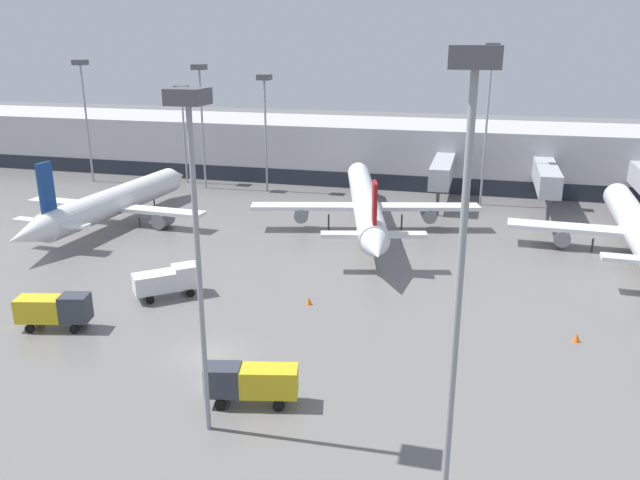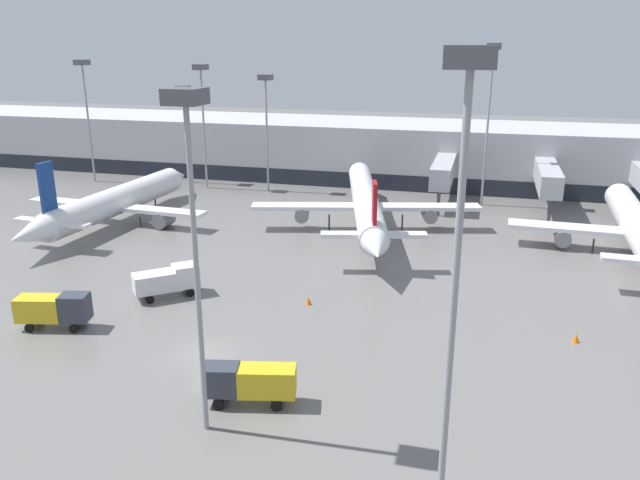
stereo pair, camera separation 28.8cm
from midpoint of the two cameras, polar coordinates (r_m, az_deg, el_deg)
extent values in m
plane|color=slate|center=(45.65, -10.10, -10.30)|extent=(320.00, 320.00, 0.00)
cube|color=#B2B2B7|center=(101.23, 4.71, 8.17)|extent=(160.00, 16.00, 9.00)
cube|color=#1E232D|center=(94.08, 3.75, 5.41)|extent=(156.80, 0.10, 2.40)
cube|color=#A8AAB2|center=(85.52, 11.31, 6.18)|extent=(2.60, 12.99, 2.80)
cylinder|color=#3F4247|center=(80.44, 10.87, 3.29)|extent=(0.44, 0.44, 3.20)
cube|color=#A8AAB2|center=(85.28, 20.19, 5.40)|extent=(2.60, 13.91, 2.80)
cylinder|color=#3F4247|center=(79.77, 20.30, 2.37)|extent=(0.44, 0.44, 3.20)
cylinder|color=silver|center=(73.74, 4.28, 3.66)|extent=(10.66, 31.62, 2.97)
cone|color=silver|center=(90.85, 3.67, 6.36)|extent=(3.53, 3.85, 2.82)
cone|color=silver|center=(56.35, 5.30, -0.85)|extent=(3.68, 4.97, 2.67)
cube|color=silver|center=(73.12, 4.31, 3.05)|extent=(26.40, 8.86, 0.44)
cube|color=silver|center=(59.58, 5.07, 0.50)|extent=(10.14, 3.79, 0.35)
cube|color=maroon|center=(58.80, 5.14, 3.14)|extent=(0.88, 2.21, 4.50)
cylinder|color=slate|center=(73.29, -1.54, 2.41)|extent=(2.24, 3.00, 1.63)
cylinder|color=slate|center=(74.17, 10.05, 2.32)|extent=(2.24, 3.00, 1.63)
cylinder|color=#2D2D33|center=(84.34, 3.86, 3.83)|extent=(0.20, 0.20, 2.02)
cylinder|color=#2D2D33|center=(72.69, 0.96, 1.58)|extent=(0.20, 0.20, 2.02)
cylinder|color=#2D2D33|center=(73.20, 7.64, 1.54)|extent=(0.20, 0.20, 2.02)
cylinder|color=white|center=(80.04, -17.92, 3.47)|extent=(4.62, 24.95, 3.32)
cone|color=white|center=(91.61, -12.79, 5.63)|extent=(3.35, 3.82, 3.16)
cone|color=white|center=(69.02, -25.04, 0.44)|extent=(3.25, 5.14, 2.99)
cube|color=white|center=(79.72, -18.13, 2.90)|extent=(23.99, 3.48, 0.44)
cube|color=white|center=(71.38, -23.21, 1.49)|extent=(9.14, 1.72, 0.35)
cube|color=navy|center=(70.56, -23.56, 4.24)|extent=(0.46, 2.02, 5.73)
cylinder|color=slate|center=(84.02, -21.78, 2.53)|extent=(1.95, 2.55, 1.83)
cylinder|color=slate|center=(76.29, -13.98, 1.84)|extent=(1.95, 2.55, 1.83)
cylinder|color=#2D2D33|center=(86.97, -14.74, 3.43)|extent=(0.20, 0.20, 1.19)
cylinder|color=#2D2D33|center=(81.88, -20.46, 2.00)|extent=(0.20, 0.20, 1.19)
cylinder|color=#2D2D33|center=(77.43, -16.00, 1.58)|extent=(0.20, 0.20, 1.19)
cylinder|color=silver|center=(73.00, 27.10, 1.16)|extent=(4.11, 27.66, 3.14)
cone|color=silver|center=(87.86, 25.55, 3.92)|extent=(3.10, 3.55, 2.98)
cube|color=silver|center=(72.50, 27.12, 0.54)|extent=(25.82, 3.73, 0.44)
cylinder|color=slate|center=(71.77, 21.38, 0.34)|extent=(1.83, 3.16, 1.72)
cylinder|color=#2D2D33|center=(82.06, 25.94, 1.44)|extent=(0.20, 0.20, 1.44)
cylinder|color=#2D2D33|center=(71.61, 23.81, -0.47)|extent=(0.20, 0.20, 1.44)
cube|color=gold|center=(38.87, -4.64, -12.72)|extent=(3.75, 2.36, 1.77)
cube|color=#333842|center=(39.25, -8.81, -12.49)|extent=(2.42, 1.98, 1.85)
cylinder|color=black|center=(39.32, -9.04, -14.62)|extent=(0.74, 0.40, 0.70)
cylinder|color=black|center=(40.53, -8.66, -13.53)|extent=(0.74, 0.40, 0.70)
cylinder|color=black|center=(38.84, -3.78, -14.86)|extent=(0.74, 0.40, 0.70)
cylinder|color=black|center=(40.07, -3.57, -13.74)|extent=(0.74, 0.40, 0.70)
cube|color=gold|center=(52.77, -24.10, -5.72)|extent=(3.73, 2.49, 1.86)
cube|color=#333842|center=(51.60, -21.35, -5.76)|extent=(2.42, 2.10, 2.09)
cylinder|color=black|center=(52.77, -20.77, -6.82)|extent=(0.74, 0.41, 0.70)
cylinder|color=black|center=(51.46, -21.42, -7.53)|extent=(0.74, 0.41, 0.70)
cylinder|color=black|center=(54.16, -24.16, -6.61)|extent=(0.74, 0.41, 0.70)
cylinder|color=black|center=(52.88, -24.88, -7.30)|extent=(0.74, 0.41, 0.70)
cube|color=silver|center=(55.40, -14.79, -3.75)|extent=(3.90, 3.75, 1.62)
cube|color=silver|center=(55.85, -12.02, -3.17)|extent=(2.83, 2.81, 1.96)
cylinder|color=black|center=(57.16, -12.08, -4.11)|extent=(0.69, 0.65, 0.70)
cylinder|color=black|center=(55.54, -11.63, -4.74)|extent=(0.69, 0.65, 0.70)
cylinder|color=black|center=(56.55, -15.49, -4.62)|extent=(0.69, 0.65, 0.70)
cylinder|color=black|center=(54.91, -15.14, -5.28)|extent=(0.69, 0.65, 0.70)
cone|color=orange|center=(50.31, 22.52, -8.27)|extent=(0.51, 0.51, 0.68)
cone|color=orange|center=(87.35, -22.98, 2.49)|extent=(0.42, 0.42, 0.72)
cone|color=orange|center=(52.87, -0.90, -5.57)|extent=(0.51, 0.51, 0.65)
cylinder|color=gray|center=(91.77, -4.78, 9.38)|extent=(0.30, 0.30, 15.96)
cube|color=#4C4C51|center=(90.94, -4.92, 14.61)|extent=(1.80, 1.80, 0.80)
cylinder|color=gray|center=(25.70, 12.26, -8.27)|extent=(0.30, 0.30, 20.32)
cube|color=#4C4C51|center=(23.18, 14.01, 15.93)|extent=(1.80, 1.80, 0.80)
cylinder|color=gray|center=(99.41, -12.08, 9.14)|extent=(0.30, 0.30, 14.05)
cube|color=#4C4C51|center=(98.62, -12.36, 13.41)|extent=(1.80, 1.80, 0.80)
cylinder|color=gray|center=(85.70, 15.14, 9.67)|extent=(0.30, 0.30, 20.19)
cube|color=#4C4C51|center=(84.97, 15.73, 16.69)|extent=(1.80, 1.80, 0.80)
cylinder|color=gray|center=(104.13, -20.31, 9.86)|extent=(0.30, 0.30, 17.77)
cube|color=#4C4C51|center=(103.44, -20.87, 14.94)|extent=(1.80, 1.80, 0.80)
cylinder|color=gray|center=(94.72, -10.47, 9.81)|extent=(0.30, 0.30, 17.27)
cube|color=#4C4C51|center=(93.94, -10.79, 15.27)|extent=(1.80, 1.80, 0.80)
cylinder|color=gray|center=(33.77, -10.94, -3.61)|extent=(0.30, 0.30, 18.29)
cube|color=#4C4C51|center=(31.62, -11.96, 12.72)|extent=(1.80, 1.80, 0.80)
camera|label=1|loc=(0.14, -89.86, 0.04)|focal=35.00mm
camera|label=2|loc=(0.14, 90.14, -0.04)|focal=35.00mm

